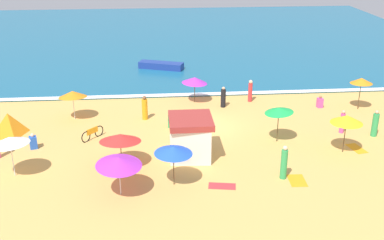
# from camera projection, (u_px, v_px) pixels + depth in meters

# --- Properties ---
(ground_plane) EXTENTS (60.00, 60.00, 0.00)m
(ground_plane) POSITION_uv_depth(u_px,v_px,m) (208.00, 126.00, 31.19)
(ground_plane) COLOR #E0A856
(ocean_water) EXTENTS (60.00, 44.00, 0.10)m
(ocean_water) POSITION_uv_depth(u_px,v_px,m) (181.00, 37.00, 57.01)
(ocean_water) COLOR #196084
(ocean_water) RESTS_ON ground_plane
(wave_breaker_foam) EXTENTS (57.00, 0.70, 0.01)m
(wave_breaker_foam) POSITION_uv_depth(u_px,v_px,m) (199.00, 94.00, 36.96)
(wave_breaker_foam) COLOR white
(wave_breaker_foam) RESTS_ON ocean_water
(lifeguard_cabana) EXTENTS (2.44, 2.68, 2.36)m
(lifeguard_cabana) POSITION_uv_depth(u_px,v_px,m) (191.00, 137.00, 26.70)
(lifeguard_cabana) COLOR white
(lifeguard_cabana) RESTS_ON ground_plane
(beach_umbrella_0) EXTENTS (1.97, 1.97, 2.37)m
(beach_umbrella_0) POSITION_uv_depth(u_px,v_px,m) (362.00, 81.00, 33.41)
(beach_umbrella_0) COLOR #4C3823
(beach_umbrella_0) RESTS_ON ground_plane
(beach_umbrella_1) EXTENTS (2.62, 2.65, 2.03)m
(beach_umbrella_1) POSITION_uv_depth(u_px,v_px,m) (120.00, 138.00, 25.36)
(beach_umbrella_1) COLOR #4C3823
(beach_umbrella_1) RESTS_ON ground_plane
(beach_umbrella_2) EXTENTS (2.16, 2.14, 2.02)m
(beach_umbrella_2) POSITION_uv_depth(u_px,v_px,m) (195.00, 80.00, 34.90)
(beach_umbrella_2) COLOR #4C3823
(beach_umbrella_2) RESTS_ON ground_plane
(beach_umbrella_3) EXTENTS (1.86, 1.84, 2.31)m
(beach_umbrella_3) POSITION_uv_depth(u_px,v_px,m) (279.00, 110.00, 28.24)
(beach_umbrella_3) COLOR #4C3823
(beach_umbrella_3) RESTS_ON ground_plane
(beach_umbrella_4) EXTENTS (2.64, 2.64, 2.18)m
(beach_umbrella_4) POSITION_uv_depth(u_px,v_px,m) (173.00, 150.00, 23.37)
(beach_umbrella_4) COLOR #4C3823
(beach_umbrella_4) RESTS_ON ground_plane
(beach_umbrella_5) EXTENTS (2.85, 2.84, 2.33)m
(beach_umbrella_5) POSITION_uv_depth(u_px,v_px,m) (10.00, 141.00, 24.20)
(beach_umbrella_5) COLOR silver
(beach_umbrella_5) RESTS_ON ground_plane
(beach_umbrella_6) EXTENTS (2.41, 2.41, 2.32)m
(beach_umbrella_6) POSITION_uv_depth(u_px,v_px,m) (347.00, 119.00, 26.84)
(beach_umbrella_6) COLOR #4C3823
(beach_umbrella_6) RESTS_ON ground_plane
(beach_umbrella_7) EXTENTS (2.19, 2.22, 2.10)m
(beach_umbrella_7) POSITION_uv_depth(u_px,v_px,m) (73.00, 94.00, 31.77)
(beach_umbrella_7) COLOR silver
(beach_umbrella_7) RESTS_ON ground_plane
(beach_umbrella_8) EXTENTS (3.13, 3.13, 2.14)m
(beach_umbrella_8) POSITION_uv_depth(u_px,v_px,m) (119.00, 161.00, 22.51)
(beach_umbrella_8) COLOR silver
(beach_umbrella_8) RESTS_ON ground_plane
(beach_tent) EXTENTS (2.34, 2.27, 1.45)m
(beach_tent) POSITION_uv_depth(u_px,v_px,m) (9.00, 124.00, 29.67)
(beach_tent) COLOR orange
(beach_tent) RESTS_ON ground_plane
(parked_bicycle) EXTENTS (1.23, 1.42, 0.76)m
(parked_bicycle) POSITION_uv_depth(u_px,v_px,m) (93.00, 133.00, 29.19)
(parked_bicycle) COLOR black
(parked_bicycle) RESTS_ON ground_plane
(beachgoer_3) EXTENTS (0.52, 0.52, 0.95)m
(beachgoer_3) POSITION_uv_depth(u_px,v_px,m) (172.00, 121.00, 30.98)
(beachgoer_3) COLOR green
(beachgoer_3) RESTS_ON ground_plane
(beachgoer_4) EXTENTS (0.48, 0.48, 1.87)m
(beachgoer_4) POSITION_uv_depth(u_px,v_px,m) (284.00, 163.00, 24.38)
(beachgoer_4) COLOR green
(beachgoer_4) RESTS_ON ground_plane
(beachgoer_5) EXTENTS (0.54, 0.54, 1.69)m
(beachgoer_5) POSITION_uv_depth(u_px,v_px,m) (145.00, 108.00, 32.09)
(beachgoer_5) COLOR orange
(beachgoer_5) RESTS_ON ground_plane
(beachgoer_6) EXTENTS (0.41, 0.41, 0.90)m
(beachgoer_6) POSITION_uv_depth(u_px,v_px,m) (320.00, 102.00, 34.39)
(beachgoer_6) COLOR #D84CA5
(beachgoer_6) RESTS_ON ground_plane
(beachgoer_7) EXTENTS (0.50, 0.50, 1.55)m
(beachgoer_7) POSITION_uv_depth(u_px,v_px,m) (223.00, 98.00, 34.34)
(beachgoer_7) COLOR black
(beachgoer_7) RESTS_ON ground_plane
(beachgoer_8) EXTENTS (0.47, 0.47, 1.73)m
(beachgoer_8) POSITION_uv_depth(u_px,v_px,m) (375.00, 124.00, 29.47)
(beachgoer_8) COLOR green
(beachgoer_8) RESTS_ON ground_plane
(beachgoer_9) EXTENTS (0.33, 0.33, 1.69)m
(beachgoer_9) POSITION_uv_depth(u_px,v_px,m) (250.00, 91.00, 35.41)
(beachgoer_9) COLOR red
(beachgoer_9) RESTS_ON ground_plane
(beachgoer_10) EXTENTS (0.54, 0.54, 0.97)m
(beachgoer_10) POSITION_uv_depth(u_px,v_px,m) (33.00, 142.00, 27.92)
(beachgoer_10) COLOR blue
(beachgoer_10) RESTS_ON ground_plane
(beachgoer_11) EXTENTS (0.38, 0.38, 1.53)m
(beachgoer_11) POSITION_uv_depth(u_px,v_px,m) (342.00, 122.00, 29.97)
(beachgoer_11) COLOR #D84CA5
(beachgoer_11) RESTS_ON ground_plane
(beach_towel_0) EXTENTS (0.92, 1.34, 0.01)m
(beach_towel_0) POSITION_uv_depth(u_px,v_px,m) (297.00, 180.00, 24.46)
(beach_towel_0) COLOR orange
(beach_towel_0) RESTS_ON ground_plane
(beach_towel_1) EXTENTS (1.48, 0.89, 0.01)m
(beach_towel_1) POSITION_uv_depth(u_px,v_px,m) (222.00, 186.00, 23.93)
(beach_towel_1) COLOR red
(beach_towel_1) RESTS_ON ground_plane
(beach_towel_2) EXTENTS (0.94, 1.50, 0.01)m
(beach_towel_2) POSITION_uv_depth(u_px,v_px,m) (357.00, 148.00, 28.03)
(beach_towel_2) COLOR orange
(beach_towel_2) RESTS_ON ground_plane
(small_boat_0) EXTENTS (4.25, 2.49, 0.60)m
(small_boat_0) POSITION_uv_depth(u_px,v_px,m) (161.00, 65.00, 43.62)
(small_boat_0) COLOR navy
(small_boat_0) RESTS_ON ocean_water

